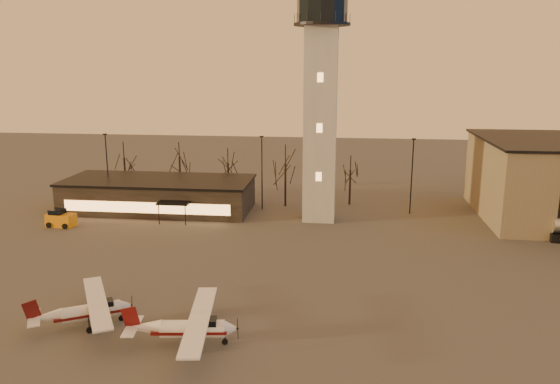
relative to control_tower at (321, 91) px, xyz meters
name	(u,v)px	position (x,y,z in m)	size (l,w,h in m)	color
ground	(299,327)	(0.00, -30.00, -16.33)	(220.00, 220.00, 0.00)	#403E3B
control_tower	(321,91)	(0.00, 0.00, 0.00)	(6.80, 6.80, 32.60)	#A5A39C
terminal	(159,194)	(-21.99, 1.98, -14.17)	(25.40, 12.20, 4.30)	black
light_poles	(324,176)	(0.50, 1.00, -10.92)	(58.50, 12.25, 10.14)	black
tree_row	(229,159)	(-13.70, 9.16, -10.39)	(37.20, 9.20, 8.80)	black
cessna_front	(195,332)	(-7.20, -33.56, -15.30)	(8.68, 10.94, 3.00)	white
cessna_rear	(93,314)	(-15.70, -31.58, -15.36)	(8.15, 9.59, 2.83)	silver
service_cart	(61,220)	(-31.49, -7.01, -15.51)	(3.57, 2.51, 2.14)	orange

